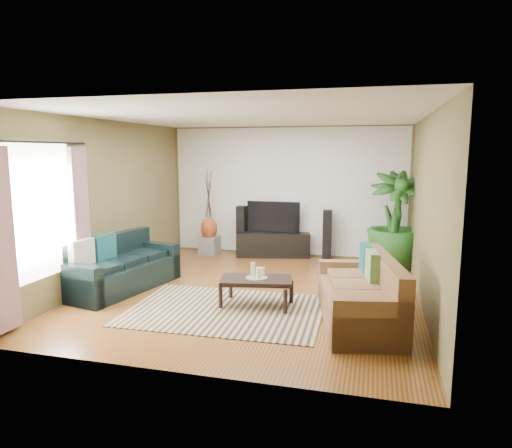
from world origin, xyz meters
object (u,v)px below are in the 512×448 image
(tv_stand, at_px, (273,244))
(vase, at_px, (209,229))
(pedestal, at_px, (209,245))
(side_table, at_px, (159,261))
(speaker_right, at_px, (327,235))
(speaker_left, at_px, (242,230))
(sofa_left, at_px, (122,263))
(coffee_table, at_px, (257,292))
(potted_plant, at_px, (395,220))
(sofa_right, at_px, (358,290))
(television, at_px, (273,217))

(tv_stand, height_order, vase, vase)
(tv_stand, bearing_deg, vase, 173.18)
(pedestal, distance_m, vase, 0.36)
(side_table, bearing_deg, vase, 79.38)
(tv_stand, bearing_deg, speaker_right, -12.81)
(tv_stand, relative_size, speaker_left, 1.45)
(tv_stand, height_order, side_table, tv_stand)
(sofa_left, height_order, coffee_table, sofa_left)
(speaker_left, bearing_deg, sofa_left, -104.79)
(sofa_left, bearing_deg, vase, 2.90)
(tv_stand, bearing_deg, potted_plant, -21.00)
(side_table, bearing_deg, sofa_right, -23.32)
(sofa_right, bearing_deg, vase, -146.51)
(potted_plant, bearing_deg, speaker_left, 173.61)
(sofa_right, relative_size, tv_stand, 1.27)
(tv_stand, xyz_separation_m, speaker_left, (-0.69, 0.00, 0.27))
(speaker_left, xyz_separation_m, side_table, (-1.01, -1.86, -0.29))
(sofa_right, relative_size, coffee_table, 1.92)
(television, height_order, speaker_right, television)
(television, relative_size, side_table, 2.37)
(speaker_right, bearing_deg, vase, 177.58)
(potted_plant, xyz_separation_m, vase, (-3.79, 0.20, -0.36))
(vase, bearing_deg, speaker_right, 3.31)
(sofa_left, relative_size, television, 1.75)
(speaker_right, bearing_deg, sofa_left, -141.25)
(tv_stand, height_order, pedestal, tv_stand)
(pedestal, bearing_deg, television, 5.99)
(tv_stand, bearing_deg, pedestal, 173.18)
(television, distance_m, speaker_left, 0.75)
(television, height_order, side_table, television)
(television, height_order, vase, television)
(speaker_left, distance_m, vase, 0.70)
(television, xyz_separation_m, pedestal, (-1.37, -0.14, -0.64))
(speaker_left, bearing_deg, vase, -161.46)
(potted_plant, xyz_separation_m, side_table, (-4.11, -1.52, -0.68))
(speaker_right, relative_size, side_table, 2.17)
(speaker_left, distance_m, side_table, 2.14)
(sofa_left, height_order, television, television)
(sofa_right, height_order, speaker_left, speaker_left)
(television, relative_size, potted_plant, 0.61)
(sofa_left, distance_m, tv_stand, 3.42)
(pedestal, bearing_deg, sofa_left, -99.30)
(coffee_table, distance_m, speaker_right, 3.21)
(side_table, bearing_deg, speaker_right, 33.48)
(television, distance_m, potted_plant, 2.44)
(pedestal, bearing_deg, coffee_table, -58.52)
(speaker_left, bearing_deg, television, 6.70)
(vase, bearing_deg, sofa_right, -45.07)
(speaker_right, distance_m, pedestal, 2.52)
(coffee_table, bearing_deg, sofa_right, -21.46)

